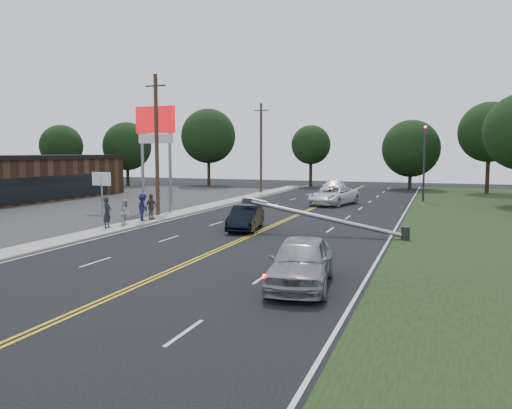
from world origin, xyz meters
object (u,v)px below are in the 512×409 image
at_px(utility_pole_mid, 157,145).
at_px(bystander_a, 107,212).
at_px(traffic_signal, 424,156).
at_px(utility_pole_far, 261,148).
at_px(crashed_sedan, 246,218).
at_px(waiting_sedan, 301,262).
at_px(pylon_sign, 156,133).
at_px(emergency_b, 334,188).
at_px(fallen_streetlight, 332,219).
at_px(bystander_b, 126,212).
at_px(bystander_c, 143,207).
at_px(bystander_d, 151,207).
at_px(emergency_a, 333,196).
at_px(small_sign, 102,182).

xyz_separation_m(utility_pole_mid, bystander_a, (0.51, -6.50, -4.05)).
bearing_deg(traffic_signal, utility_pole_far, 167.11).
bearing_deg(crashed_sedan, waiting_sedan, -70.06).
distance_m(pylon_sign, emergency_b, 22.78).
bearing_deg(waiting_sedan, fallen_streetlight, 87.97).
bearing_deg(bystander_b, pylon_sign, 8.57).
xyz_separation_m(pylon_sign, bystander_c, (2.09, -5.16, -4.98)).
relative_size(pylon_sign, crashed_sedan, 1.84).
bearing_deg(fallen_streetlight, bystander_d, 172.65).
distance_m(emergency_a, bystander_b, 19.59).
height_order(utility_pole_mid, bystander_a, utility_pole_mid).
distance_m(utility_pole_far, waiting_sedan, 39.61).
height_order(pylon_sign, fallen_streetlight, pylon_sign).
bearing_deg(waiting_sedan, bystander_c, 132.09).
height_order(small_sign, waiting_sedan, small_sign).
bearing_deg(waiting_sedan, crashed_sedan, 111.94).
distance_m(utility_pole_mid, bystander_c, 5.21).
distance_m(small_sign, emergency_b, 25.65).
relative_size(small_sign, bystander_c, 1.73).
bearing_deg(crashed_sedan, utility_pole_mid, 145.84).
bearing_deg(small_sign, utility_pole_mid, 0.00).
distance_m(small_sign, fallen_streetlight, 18.68).
distance_m(utility_pole_mid, emergency_a, 16.44).
bearing_deg(bystander_a, waiting_sedan, -128.92).
height_order(pylon_sign, waiting_sedan, pylon_sign).
bearing_deg(traffic_signal, bystander_b, -125.90).
bearing_deg(bystander_a, small_sign, 30.46).
distance_m(crashed_sedan, emergency_b, 25.68).
distance_m(emergency_b, bystander_d, 25.49).
relative_size(pylon_sign, bystander_c, 4.47).
bearing_deg(traffic_signal, fallen_streetlight, -100.59).
xyz_separation_m(fallen_streetlight, utility_pole_mid, (-13.39, 4.00, 4.17)).
height_order(traffic_signal, bystander_b, traffic_signal).
bearing_deg(bystander_a, fallen_streetlight, -87.84).
bearing_deg(small_sign, crashed_sedan, -15.76).
xyz_separation_m(waiting_sedan, bystander_a, (-13.99, 8.12, 0.19)).
distance_m(utility_pole_mid, crashed_sedan, 9.98).
relative_size(crashed_sedan, bystander_d, 2.54).
bearing_deg(utility_pole_far, small_sign, -102.31).
distance_m(traffic_signal, bystander_a, 29.98).
distance_m(small_sign, utility_pole_mid, 5.53).
xyz_separation_m(utility_pole_mid, emergency_a, (10.25, 12.12, -4.28)).
height_order(emergency_a, bystander_b, bystander_b).
distance_m(pylon_sign, utility_pole_far, 20.06).
xyz_separation_m(emergency_b, bystander_a, (-7.77, -28.51, 0.23)).
distance_m(fallen_streetlight, utility_pole_far, 29.54).
bearing_deg(utility_pole_far, utility_pole_mid, -90.00).
bearing_deg(pylon_sign, waiting_sedan, -46.43).
xyz_separation_m(traffic_signal, bystander_b, (-16.69, -23.05, -3.29)).
xyz_separation_m(emergency_a, bystander_b, (-9.43, -17.17, 0.11)).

